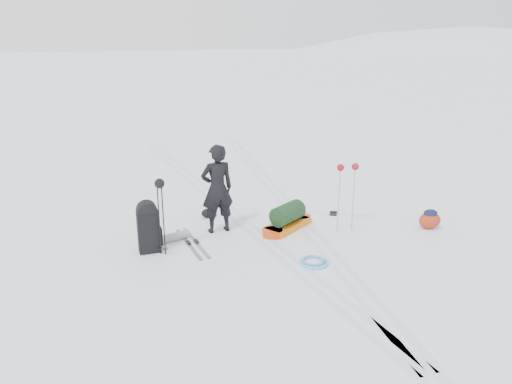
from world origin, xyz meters
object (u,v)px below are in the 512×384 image
skier (217,189)px  expedition_rucksack (152,228)px  pulk_sled (288,219)px  ski_poles_black (160,193)px

skier → expedition_rucksack: skier is taller
expedition_rucksack → skier: bearing=19.7°
pulk_sled → ski_poles_black: bearing=156.1°
skier → expedition_rucksack: size_ratio=1.79×
skier → ski_poles_black: (-1.29, -0.72, 0.28)m
skier → ski_poles_black: skier is taller
expedition_rucksack → ski_poles_black: 0.80m
skier → expedition_rucksack: 1.59m
pulk_sled → expedition_rucksack: (-2.85, -0.07, 0.25)m
expedition_rucksack → ski_poles_black: ski_poles_black is taller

